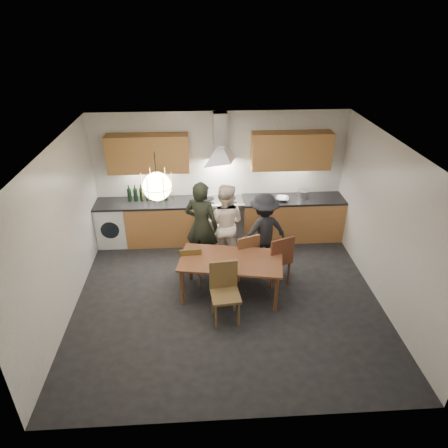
{
  "coord_description": "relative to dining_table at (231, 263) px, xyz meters",
  "views": [
    {
      "loc": [
        -0.38,
        -5.28,
        4.3
      ],
      "look_at": [
        -0.03,
        0.4,
        1.2
      ],
      "focal_mm": 32.0,
      "sensor_mm": 36.0,
      "label": 1
    }
  ],
  "objects": [
    {
      "name": "stock_pot",
      "position": [
        1.6,
        1.86,
        0.36
      ],
      "size": [
        0.26,
        0.26,
        0.15
      ],
      "primitive_type": "cylinder",
      "rotation": [
        0.0,
        0.0,
        0.23
      ],
      "color": "#B7B7BA",
      "rests_on": "counter_run"
    },
    {
      "name": "wall_fixtures",
      "position": [
        -0.06,
        1.95,
        1.25
      ],
      "size": [
        4.3,
        0.54,
        1.1
      ],
      "color": "tan",
      "rests_on": "ground"
    },
    {
      "name": "ground",
      "position": [
        -0.06,
        -0.11,
        -0.62
      ],
      "size": [
        5.0,
        5.0,
        0.0
      ],
      "primitive_type": "plane",
      "color": "black",
      "rests_on": "ground"
    },
    {
      "name": "mixing_bowl",
      "position": [
        1.16,
        1.76,
        0.31
      ],
      "size": [
        0.3,
        0.3,
        0.06
      ],
      "primitive_type": "imported",
      "rotation": [
        0.0,
        0.0,
        -0.16
      ],
      "color": "#B9B8BC",
      "rests_on": "counter_run"
    },
    {
      "name": "room_shell",
      "position": [
        -0.06,
        -0.11,
        1.09
      ],
      "size": [
        5.02,
        4.52,
        2.61
      ],
      "color": "white",
      "rests_on": "ground"
    },
    {
      "name": "person_right",
      "position": [
        0.66,
        0.87,
        0.1
      ],
      "size": [
        1.06,
        0.82,
        1.44
      ],
      "primitive_type": "imported",
      "rotation": [
        0.0,
        0.0,
        3.48
      ],
      "color": "black",
      "rests_on": "ground"
    },
    {
      "name": "person_mid",
      "position": [
        -0.04,
        1.06,
        0.16
      ],
      "size": [
        0.88,
        0.75,
        1.56
      ],
      "primitive_type": "imported",
      "rotation": [
        0.0,
        0.0,
        2.91
      ],
      "color": "white",
      "rests_on": "ground"
    },
    {
      "name": "chair_back_right",
      "position": [
        0.83,
        0.25,
        -0.06
      ],
      "size": [
        0.56,
        0.56,
        0.97
      ],
      "rotation": [
        0.0,
        0.0,
        3.5
      ],
      "color": "#5B2D1A",
      "rests_on": "ground"
    },
    {
      "name": "chair_front",
      "position": [
        -0.14,
        -0.53,
        -0.07
      ],
      "size": [
        0.47,
        0.47,
        0.96
      ],
      "rotation": [
        0.0,
        0.0,
        0.1
      ],
      "color": "brown",
      "rests_on": "ground"
    },
    {
      "name": "person_left",
      "position": [
        -0.47,
        0.89,
        0.23
      ],
      "size": [
        0.72,
        0.59,
        1.7
      ],
      "primitive_type": "imported",
      "rotation": [
        0.0,
        0.0,
        2.8
      ],
      "color": "black",
      "rests_on": "ground"
    },
    {
      "name": "wine_bottles",
      "position": [
        -1.52,
        1.92,
        0.45
      ],
      "size": [
        0.8,
        0.08,
        0.34
      ],
      "color": "black",
      "rests_on": "counter_run"
    },
    {
      "name": "chair_back_left",
      "position": [
        -0.66,
        0.26,
        -0.16
      ],
      "size": [
        0.39,
        0.39,
        0.8
      ],
      "rotation": [
        0.0,
        0.0,
        3.22
      ],
      "color": "brown",
      "rests_on": "ground"
    },
    {
      "name": "pendant_lamp",
      "position": [
        -1.06,
        -0.21,
        1.48
      ],
      "size": [
        0.43,
        0.43,
        0.7
      ],
      "color": "black",
      "rests_on": "ground"
    },
    {
      "name": "counter_run",
      "position": [
        -0.04,
        1.84,
        -0.17
      ],
      "size": [
        5.0,
        0.62,
        0.9
      ],
      "color": "tan",
      "rests_on": "ground"
    },
    {
      "name": "dining_table",
      "position": [
        0.0,
        0.0,
        0.0
      ],
      "size": [
        1.78,
        1.11,
        0.7
      ],
      "rotation": [
        0.0,
        0.0,
        -0.18
      ],
      "color": "brown",
      "rests_on": "ground"
    },
    {
      "name": "chair_back_mid",
      "position": [
        0.29,
        0.45,
        -0.1
      ],
      "size": [
        0.52,
        0.52,
        0.9
      ],
      "rotation": [
        0.0,
        0.0,
        3.49
      ],
      "color": "brown",
      "rests_on": "ground"
    },
    {
      "name": "range_stove",
      "position": [
        -0.06,
        1.83,
        -0.18
      ],
      "size": [
        0.9,
        0.6,
        0.92
      ],
      "color": "silver",
      "rests_on": "ground"
    }
  ]
}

